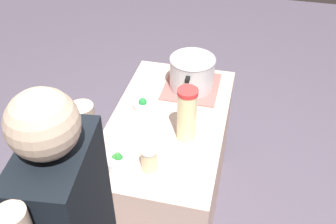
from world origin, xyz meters
TOP-DOWN VIEW (x-y plane):
  - ground_plane at (0.00, 0.00)m, footprint 8.00×8.00m
  - counter_slab at (0.00, 0.00)m, footprint 1.12×0.63m
  - dish_cloth at (-0.33, 0.07)m, footprint 0.35×0.33m
  - cooking_pot at (-0.33, 0.07)m, footprint 0.34×0.28m
  - lemonade_pitcher at (0.12, 0.13)m, footprint 0.10×0.10m
  - mason_jar at (0.38, -0.00)m, footprint 0.08×0.08m
  - broccoli_bowl_front at (0.39, -0.16)m, footprint 0.13×0.13m
  - broccoli_bowl_center at (-0.06, -0.16)m, footprint 0.12×0.12m

SIDE VIEW (x-z plane):
  - ground_plane at x=0.00m, z-range 0.00..0.00m
  - counter_slab at x=0.00m, z-range 0.00..0.86m
  - dish_cloth at x=-0.33m, z-range 0.86..0.87m
  - broccoli_bowl_center at x=-0.06m, z-range 0.85..0.92m
  - broccoli_bowl_front at x=0.39m, z-range 0.85..0.93m
  - mason_jar at x=0.38m, z-range 0.86..0.98m
  - cooking_pot at x=-0.33m, z-range 0.87..1.07m
  - lemonade_pitcher at x=0.12m, z-range 0.86..1.16m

